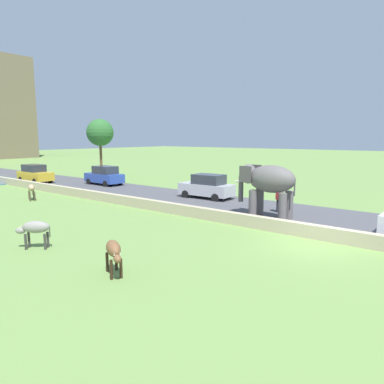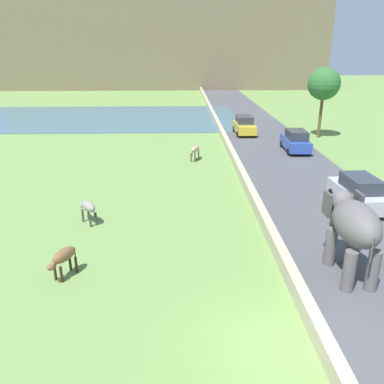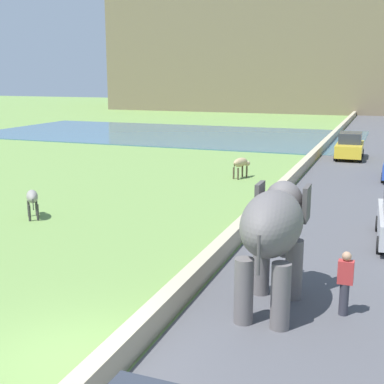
{
  "view_description": "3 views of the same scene",
  "coord_description": "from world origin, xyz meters",
  "px_view_note": "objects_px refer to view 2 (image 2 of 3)",
  "views": [
    {
      "loc": [
        -14.36,
        -5.03,
        4.52
      ],
      "look_at": [
        0.29,
        6.62,
        1.61
      ],
      "focal_mm": 33.56,
      "sensor_mm": 36.0,
      "label": 1
    },
    {
      "loc": [
        -2.77,
        -8.73,
        8.13
      ],
      "look_at": [
        -2.24,
        9.5,
        1.27
      ],
      "focal_mm": 36.38,
      "sensor_mm": 36.0,
      "label": 2
    },
    {
      "loc": [
        5.81,
        -8.12,
        5.63
      ],
      "look_at": [
        -0.42,
        8.53,
        1.65
      ],
      "focal_mm": 49.16,
      "sensor_mm": 36.0,
      "label": 3
    }
  ],
  "objects_px": {
    "elephant": "(353,226)",
    "car_silver": "(358,192)",
    "car_yellow": "(244,125)",
    "cow_brown": "(63,257)",
    "cow_grey": "(88,207)",
    "car_blue": "(296,141)",
    "cow_tan": "(195,150)"
  },
  "relations": [
    {
      "from": "elephant",
      "to": "cow_grey",
      "type": "bearing_deg",
      "value": 155.5
    },
    {
      "from": "cow_grey",
      "to": "car_yellow",
      "type": "bearing_deg",
      "value": 61.9
    },
    {
      "from": "cow_grey",
      "to": "cow_tan",
      "type": "xyz_separation_m",
      "value": [
        5.6,
        10.98,
        0.0
      ]
    },
    {
      "from": "car_silver",
      "to": "cow_brown",
      "type": "bearing_deg",
      "value": -155.51
    },
    {
      "from": "elephant",
      "to": "car_yellow",
      "type": "distance_m",
      "value": 24.99
    },
    {
      "from": "cow_brown",
      "to": "cow_grey",
      "type": "bearing_deg",
      "value": 91.74
    },
    {
      "from": "car_blue",
      "to": "cow_grey",
      "type": "height_order",
      "value": "car_blue"
    },
    {
      "from": "car_yellow",
      "to": "cow_tan",
      "type": "height_order",
      "value": "car_yellow"
    },
    {
      "from": "elephant",
      "to": "car_yellow",
      "type": "bearing_deg",
      "value": 90.0
    },
    {
      "from": "elephant",
      "to": "car_silver",
      "type": "bearing_deg",
      "value": 63.73
    },
    {
      "from": "elephant",
      "to": "car_blue",
      "type": "bearing_deg",
      "value": 80.2
    },
    {
      "from": "cow_grey",
      "to": "cow_brown",
      "type": "distance_m",
      "value": 4.75
    },
    {
      "from": "car_silver",
      "to": "elephant",
      "type": "bearing_deg",
      "value": -116.27
    },
    {
      "from": "cow_tan",
      "to": "car_yellow",
      "type": "bearing_deg",
      "value": 60.61
    },
    {
      "from": "cow_grey",
      "to": "car_silver",
      "type": "bearing_deg",
      "value": 6.18
    },
    {
      "from": "elephant",
      "to": "cow_brown",
      "type": "height_order",
      "value": "elephant"
    },
    {
      "from": "car_silver",
      "to": "cow_brown",
      "type": "xyz_separation_m",
      "value": [
        -13.73,
        -6.25,
        -0.06
      ]
    },
    {
      "from": "car_silver",
      "to": "cow_grey",
      "type": "bearing_deg",
      "value": -173.82
    },
    {
      "from": "car_silver",
      "to": "cow_grey",
      "type": "xyz_separation_m",
      "value": [
        -13.88,
        -1.5,
        -0.06
      ]
    },
    {
      "from": "car_yellow",
      "to": "car_silver",
      "type": "height_order",
      "value": "same"
    },
    {
      "from": "elephant",
      "to": "cow_brown",
      "type": "bearing_deg",
      "value": 179.27
    },
    {
      "from": "car_blue",
      "to": "cow_tan",
      "type": "bearing_deg",
      "value": -164.05
    },
    {
      "from": "car_yellow",
      "to": "cow_tan",
      "type": "relative_size",
      "value": 2.87
    },
    {
      "from": "elephant",
      "to": "cow_brown",
      "type": "xyz_separation_m",
      "value": [
        -10.58,
        0.13,
        -1.2
      ]
    },
    {
      "from": "cow_grey",
      "to": "cow_tan",
      "type": "bearing_deg",
      "value": 62.99
    },
    {
      "from": "car_blue",
      "to": "car_yellow",
      "type": "bearing_deg",
      "value": 115.06
    },
    {
      "from": "elephant",
      "to": "cow_grey",
      "type": "xyz_separation_m",
      "value": [
        -10.72,
        4.89,
        -1.2
      ]
    },
    {
      "from": "cow_grey",
      "to": "cow_brown",
      "type": "height_order",
      "value": "same"
    },
    {
      "from": "car_yellow",
      "to": "cow_brown",
      "type": "relative_size",
      "value": 2.93
    },
    {
      "from": "cow_grey",
      "to": "cow_brown",
      "type": "relative_size",
      "value": 0.93
    },
    {
      "from": "car_yellow",
      "to": "car_silver",
      "type": "xyz_separation_m",
      "value": [
        3.15,
        -18.58,
        0.0
      ]
    },
    {
      "from": "car_yellow",
      "to": "car_blue",
      "type": "relative_size",
      "value": 0.99
    }
  ]
}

